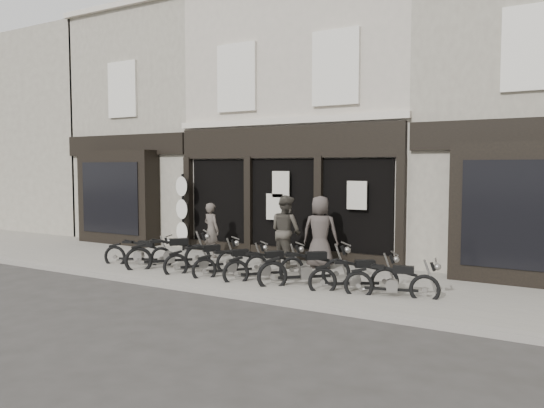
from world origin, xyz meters
The scene contains 19 objects.
ground_plane centered at (0.00, 0.00, 0.00)m, with size 90.00×90.00×0.00m, color #2D2B28.
pavement centered at (0.00, 0.90, 0.06)m, with size 30.00×4.20×0.12m, color slate.
kerb centered at (0.00, -1.25, 0.07)m, with size 30.00×0.25×0.13m, color gray.
central_building centered at (0.00, 5.95, 4.08)m, with size 7.30×6.22×8.34m.
neighbour_left centered at (-6.35, 5.90, 4.04)m, with size 5.60×6.73×8.34m.
neighbour_right centered at (6.35, 5.90, 4.04)m, with size 5.60×6.73×8.34m.
filler_left centered at (-14.50, 6.00, 4.10)m, with size 11.00×6.00×8.20m, color #A09987.
motorcycle_0 centered at (-2.83, 0.04, 0.37)m, with size 1.85×0.95×0.93m.
motorcycle_1 centered at (-1.80, 0.11, 0.42)m, with size 1.66×1.83×1.07m.
motorcycle_2 centered at (-0.72, 0.13, 0.38)m, with size 1.36×1.71×0.95m.
motorcycle_3 centered at (0.18, 0.08, 0.36)m, with size 1.40×1.57×0.91m.
motorcycle_4 centered at (1.11, 0.10, 0.38)m, with size 1.50×1.61×0.95m.
motorcycle_5 centered at (2.16, 0.13, 0.41)m, with size 1.76×1.64×1.03m.
motorcycle_6 centered at (3.31, 0.16, 0.37)m, with size 1.74×1.25×0.93m.
motorcycle_7 centered at (4.16, 0.04, 0.37)m, with size 1.88×0.75×0.92m.
man_left centered at (-1.83, 1.94, 0.91)m, with size 0.58×0.38×1.59m, color #4D4640.
man_centre centered at (0.71, 1.82, 1.06)m, with size 0.91×0.71×1.88m, color #3C3831.
man_right centered at (1.60, 2.05, 1.06)m, with size 0.92×0.60×1.88m, color #3F3835.
advert_sign_post centered at (-3.37, 2.49, 1.23)m, with size 0.60×0.40×2.53m.
Camera 1 is at (7.42, -10.32, 2.74)m, focal length 35.00 mm.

